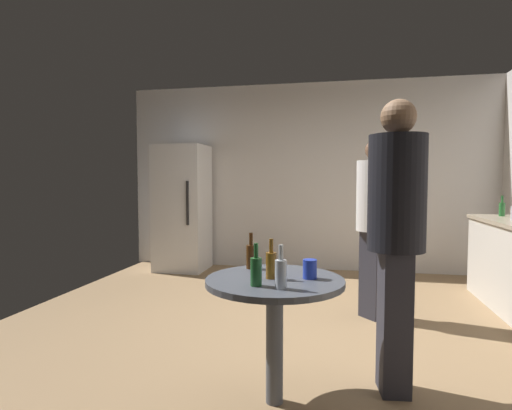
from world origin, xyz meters
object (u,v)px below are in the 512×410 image
object	(u,v)px
refrigerator	(182,208)
beer_bottle_clear	(281,273)
person_in_white_shirt	(375,214)
beer_bottle_amber	(271,264)
plastic_cup_blue	(310,269)
person_in_black_shirt	(396,223)
beer_bottle_on_counter	(502,209)
beer_bottle_green	(256,270)
beer_bottle_brown	(251,255)
foreground_table	(275,296)

from	to	relation	value
refrigerator	beer_bottle_clear	distance (m)	4.03
person_in_white_shirt	beer_bottle_clear	bearing A→B (deg)	30.11
beer_bottle_amber	beer_bottle_clear	world-z (taller)	same
beer_bottle_amber	plastic_cup_blue	distance (m)	0.22
person_in_black_shirt	person_in_white_shirt	xyz separation A→B (m)	(-0.01, 1.41, -0.06)
beer_bottle_on_counter	beer_bottle_green	world-z (taller)	beer_bottle_on_counter
beer_bottle_amber	plastic_cup_blue	size ratio (longest dim) A/B	2.09
beer_bottle_on_counter	person_in_white_shirt	world-z (taller)	person_in_white_shirt
refrigerator	beer_bottle_green	bearing A→B (deg)	-62.74
beer_bottle_brown	person_in_white_shirt	world-z (taller)	person_in_white_shirt
beer_bottle_brown	person_in_white_shirt	xyz separation A→B (m)	(0.87, 1.43, 0.16)
beer_bottle_clear	plastic_cup_blue	bearing A→B (deg)	62.62
person_in_black_shirt	beer_bottle_amber	bearing A→B (deg)	14.01
refrigerator	foreground_table	size ratio (longest dim) A/B	2.25
refrigerator	beer_bottle_green	xyz separation A→B (m)	(1.80, -3.50, -0.08)
foreground_table	beer_bottle_clear	distance (m)	0.30
beer_bottle_amber	beer_bottle_clear	bearing A→B (deg)	-67.90
beer_bottle_brown	beer_bottle_green	distance (m)	0.44
beer_bottle_green	beer_bottle_clear	distance (m)	0.14
refrigerator	beer_bottle_green	size ratio (longest dim) A/B	7.83
beer_bottle_amber	person_in_white_shirt	world-z (taller)	person_in_white_shirt
beer_bottle_on_counter	person_in_black_shirt	bearing A→B (deg)	-120.38
foreground_table	beer_bottle_clear	bearing A→B (deg)	-73.14
beer_bottle_green	beer_bottle_amber	bearing A→B (deg)	73.86
refrigerator	beer_bottle_green	world-z (taller)	refrigerator
beer_bottle_amber	person_in_black_shirt	distance (m)	0.80
beer_bottle_amber	person_in_black_shirt	size ratio (longest dim) A/B	0.13
beer_bottle_green	plastic_cup_blue	size ratio (longest dim) A/B	2.09
person_in_black_shirt	person_in_white_shirt	distance (m)	1.41
beer_bottle_on_counter	person_in_white_shirt	xyz separation A→B (m)	(-1.45, -1.04, -0.00)
beer_bottle_green	person_in_black_shirt	xyz separation A→B (m)	(0.77, 0.45, 0.23)
beer_bottle_brown	beer_bottle_green	size ratio (longest dim) A/B	1.00
person_in_black_shirt	beer_bottle_on_counter	bearing A→B (deg)	-126.96
beer_bottle_on_counter	foreground_table	xyz separation A→B (m)	(-2.13, -2.71, -0.35)
plastic_cup_blue	beer_bottle_brown	bearing A→B (deg)	152.98
plastic_cup_blue	beer_bottle_green	bearing A→B (deg)	-140.47
beer_bottle_clear	person_in_black_shirt	distance (m)	0.82
refrigerator	beer_bottle_on_counter	world-z (taller)	refrigerator
person_in_black_shirt	person_in_white_shirt	bearing A→B (deg)	-96.05
beer_bottle_on_counter	beer_bottle_brown	bearing A→B (deg)	-133.18
beer_bottle_clear	person_in_black_shirt	world-z (taller)	person_in_black_shirt
refrigerator	foreground_table	distance (m)	3.82
beer_bottle_on_counter	plastic_cup_blue	world-z (taller)	beer_bottle_on_counter
beer_bottle_on_counter	beer_bottle_green	size ratio (longest dim) A/B	1.00
beer_bottle_green	person_in_white_shirt	size ratio (longest dim) A/B	0.14
refrigerator	beer_bottle_amber	distance (m)	3.81
plastic_cup_blue	beer_bottle_amber	bearing A→B (deg)	-168.78
refrigerator	beer_bottle_amber	xyz separation A→B (m)	(1.86, -3.32, -0.08)
beer_bottle_on_counter	plastic_cup_blue	xyz separation A→B (m)	(-1.93, -2.67, -0.19)
beer_bottle_brown	beer_bottle_clear	distance (m)	0.52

